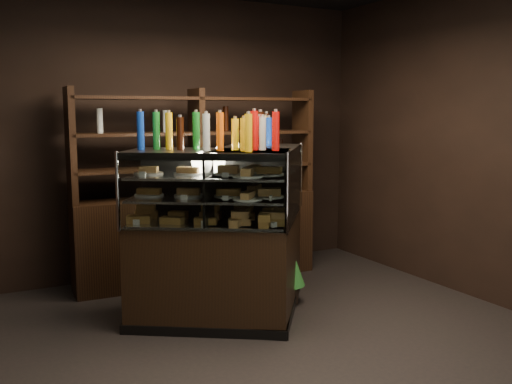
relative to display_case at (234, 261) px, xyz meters
The scene contains 7 objects.
ground 1.05m from the display_case, 104.91° to the right, with size 5.00×5.00×0.00m, color black.
room_shell 1.72m from the display_case, 104.91° to the right, with size 5.02×5.02×3.01m.
display_case is the anchor object (origin of this frame).
food_display 0.63m from the display_case, 79.86° to the right, with size 1.52×1.08×0.45m.
bottles_top 1.11m from the display_case, 100.14° to the left, with size 1.35×0.94×0.30m.
potted_conifer 0.59m from the display_case, ahead, with size 0.35×0.35×0.74m.
back_shelving 1.17m from the display_case, 83.39° to the left, with size 2.56×0.55×2.00m.
Camera 1 is at (-1.83, -3.42, 1.77)m, focal length 40.00 mm.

